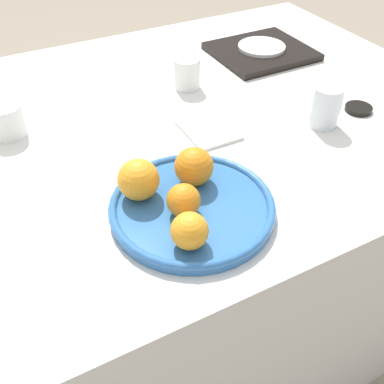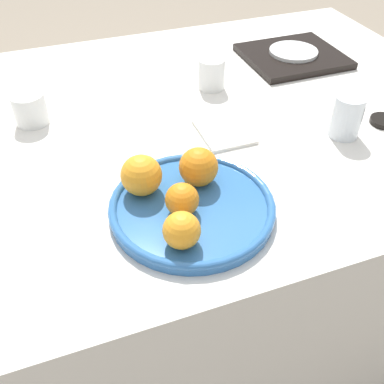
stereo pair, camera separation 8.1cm
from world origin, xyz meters
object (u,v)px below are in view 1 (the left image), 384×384
object	(u,v)px
side_plate	(262,47)
orange_2	(138,180)
orange_1	(189,231)
orange_0	(194,167)
fruit_platter	(192,207)
orange_3	(184,200)
cup_1	(187,73)
cup_2	(7,121)
serving_tray	(261,52)
water_glass	(326,106)
soy_dish	(359,109)
napkin	(209,130)

from	to	relation	value
side_plate	orange_2	bearing A→B (deg)	-142.34
orange_1	side_plate	xyz separation A→B (m)	(0.57, 0.61, -0.03)
orange_0	side_plate	distance (m)	0.67
fruit_platter	orange_1	bearing A→B (deg)	-120.12
side_plate	orange_3	bearing A→B (deg)	-135.05
cup_1	cup_2	size ratio (longest dim) A/B	1.05
cup_1	cup_2	xyz separation A→B (m)	(-0.47, -0.02, -0.00)
serving_tray	water_glass	bearing A→B (deg)	-103.63
water_glass	orange_2	bearing A→B (deg)	-173.50
water_glass	soy_dish	xyz separation A→B (m)	(0.12, 0.01, -0.04)
orange_2	serving_tray	size ratio (longest dim) A/B	0.28
serving_tray	orange_1	bearing A→B (deg)	-132.76
orange_3	soy_dish	size ratio (longest dim) A/B	0.92
orange_0	water_glass	xyz separation A→B (m)	(0.38, 0.07, -0.01)
orange_0	orange_3	xyz separation A→B (m)	(-0.06, -0.07, -0.01)
side_plate	orange_1	bearing A→B (deg)	-132.76
orange_1	serving_tray	size ratio (longest dim) A/B	0.23
napkin	orange_1	bearing A→B (deg)	-124.31
orange_0	serving_tray	distance (m)	0.67
cup_1	soy_dish	xyz separation A→B (m)	(0.32, -0.31, -0.04)
serving_tray	soy_dish	size ratio (longest dim) A/B	4.20
cup_2	soy_dish	world-z (taller)	cup_2
cup_2	water_glass	bearing A→B (deg)	-24.30
fruit_platter	soy_dish	xyz separation A→B (m)	(0.54, 0.13, -0.01)
orange_2	cup_1	world-z (taller)	orange_2
side_plate	soy_dish	xyz separation A→B (m)	(0.03, -0.39, -0.02)
napkin	soy_dish	size ratio (longest dim) A/B	2.03
cup_2	napkin	world-z (taller)	cup_2
cup_1	cup_2	world-z (taller)	cup_1
side_plate	serving_tray	bearing A→B (deg)	90.00
side_plate	cup_1	distance (m)	0.31
fruit_platter	orange_0	size ratio (longest dim) A/B	4.09
orange_3	cup_1	distance (m)	0.52
orange_0	cup_2	xyz separation A→B (m)	(-0.29, 0.37, -0.02)
orange_3	side_plate	distance (m)	0.76
orange_0	side_plate	bearing A→B (deg)	44.20
orange_1	orange_3	size ratio (longest dim) A/B	1.04
orange_0	orange_2	distance (m)	0.11
water_glass	soy_dish	bearing A→B (deg)	3.90
water_glass	cup_2	size ratio (longest dim) A/B	1.27
orange_0	soy_dish	world-z (taller)	orange_0
orange_0	side_plate	xyz separation A→B (m)	(0.48, 0.47, -0.03)
fruit_platter	side_plate	world-z (taller)	side_plate
orange_2	water_glass	size ratio (longest dim) A/B	0.79
side_plate	cup_2	bearing A→B (deg)	-172.79
soy_dish	side_plate	bearing A→B (deg)	93.87
fruit_platter	cup_1	distance (m)	0.50
napkin	orange_3	bearing A→B (deg)	-128.02
orange_3	napkin	bearing A→B (deg)	51.98
water_glass	cup_2	distance (m)	0.74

